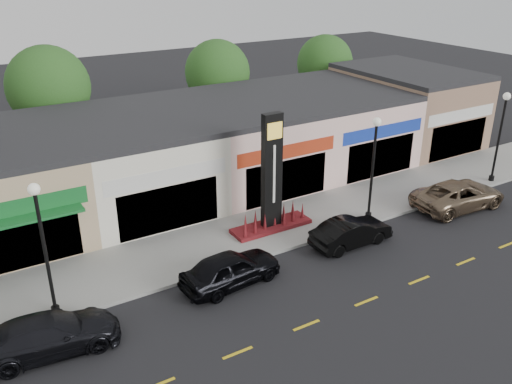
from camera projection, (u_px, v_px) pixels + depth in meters
ground at (265, 287)px, 22.91m from camera, size 120.00×120.00×0.00m
sidewalk at (217, 243)px, 26.29m from camera, size 52.00×4.30×0.15m
curb at (240, 263)px, 24.53m from camera, size 52.00×0.20×0.15m
shop_cream at (134, 160)px, 30.22m from camera, size 7.00×10.01×4.80m
shop_pink_w at (242, 139)px, 33.53m from camera, size 7.00×10.01×4.80m
shop_pink_e at (331, 123)px, 36.84m from camera, size 7.00×10.01×4.80m
shop_tan at (406, 105)px, 40.05m from camera, size 7.00×10.01×5.30m
tree_rear_west at (48, 87)px, 34.19m from camera, size 5.20×5.20×7.83m
tree_rear_mid at (217, 72)px, 40.00m from camera, size 4.80×4.80×7.29m
tree_rear_east at (325, 63)px, 44.83m from camera, size 4.60×4.60×6.94m
lamp_west_near at (43, 238)px, 19.69m from camera, size 0.44×0.44×5.47m
lamp_east_near at (374, 159)px, 27.25m from camera, size 0.44×0.44×5.47m
lamp_east_far at (501, 128)px, 31.98m from camera, size 0.44×0.44×5.47m
pylon_sign at (272, 190)px, 26.70m from camera, size 4.20×1.30×6.00m
car_dark_sedan at (49, 335)px, 18.96m from camera, size 2.48×5.07×1.42m
car_black_sedan at (231, 269)px, 22.83m from camera, size 2.24×4.61×1.52m
car_black_conv at (351, 232)px, 25.99m from camera, size 1.48×4.17×1.37m
car_gold_suv at (459, 195)px, 29.82m from camera, size 2.87×5.62×1.52m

